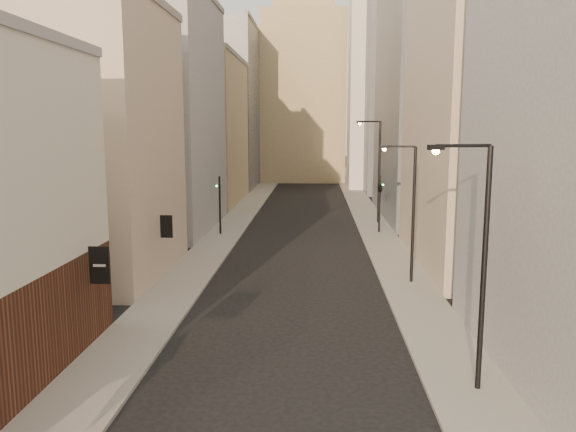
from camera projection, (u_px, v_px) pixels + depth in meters
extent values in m
cube|color=gray|center=(247.00, 208.00, 63.02)|extent=(3.00, 140.00, 0.15)
cube|color=gray|center=(363.00, 209.00, 62.38)|extent=(3.00, 140.00, 0.15)
cube|color=black|center=(99.00, 265.00, 22.06)|extent=(0.80, 0.08, 1.50)
cube|color=black|center=(166.00, 226.00, 31.96)|extent=(0.70, 0.08, 1.30)
cube|color=#B7A490|center=(95.00, 144.00, 33.45)|extent=(8.00, 12.00, 16.00)
cube|color=gray|center=(165.00, 116.00, 48.93)|extent=(8.00, 16.00, 20.00)
cube|color=tan|center=(206.00, 132.00, 66.93)|extent=(8.00, 18.00, 17.00)
cube|color=gray|center=(230.00, 108.00, 86.13)|extent=(8.00, 20.00, 24.00)
cube|color=#B7A490|center=(485.00, 112.00, 35.91)|extent=(8.00, 16.00, 20.00)
cube|color=gray|center=(426.00, 87.00, 55.19)|extent=(8.00, 20.00, 26.00)
cube|color=gray|center=(434.00, 16.00, 80.68)|extent=(20.00, 22.00, 50.00)
cube|color=tan|center=(304.00, 99.00, 97.12)|extent=(14.00, 14.00, 28.00)
cube|color=silver|center=(377.00, 73.00, 82.30)|extent=(8.00, 8.00, 34.00)
cylinder|color=black|center=(484.00, 273.00, 18.55)|extent=(0.19, 0.19, 8.38)
cylinder|color=black|center=(464.00, 146.00, 17.75)|extent=(1.84, 0.52, 0.11)
cube|color=black|center=(436.00, 147.00, 17.60)|extent=(0.54, 0.31, 0.17)
sphere|color=#F6A93D|center=(436.00, 151.00, 17.62)|extent=(0.22, 0.22, 0.22)
cylinder|color=black|center=(413.00, 217.00, 31.93)|extent=(0.18, 0.18, 7.92)
cylinder|color=black|center=(400.00, 146.00, 31.62)|extent=(1.71, 0.62, 0.11)
cube|color=black|center=(384.00, 147.00, 31.92)|extent=(0.52, 0.33, 0.16)
sphere|color=#F6A93D|center=(384.00, 149.00, 31.94)|extent=(0.21, 0.21, 0.21)
cylinder|color=black|center=(379.00, 173.00, 52.44)|extent=(0.21, 0.21, 9.57)
cylinder|color=black|center=(370.00, 121.00, 51.34)|extent=(2.01, 0.95, 0.13)
cube|color=black|center=(360.00, 122.00, 50.99)|extent=(0.63, 0.44, 0.19)
sphere|color=#F6A93D|center=(360.00, 124.00, 51.01)|extent=(0.26, 0.26, 0.26)
cylinder|color=black|center=(220.00, 206.00, 46.93)|extent=(0.16, 0.16, 5.00)
imported|color=black|center=(220.00, 186.00, 46.67)|extent=(0.43, 0.43, 1.20)
sphere|color=#19E533|center=(217.00, 186.00, 46.68)|extent=(0.16, 0.16, 0.16)
cylinder|color=black|center=(380.00, 205.00, 47.80)|extent=(0.16, 0.16, 5.00)
imported|color=black|center=(380.00, 185.00, 47.54)|extent=(0.74, 0.74, 1.32)
sphere|color=#19E533|center=(383.00, 185.00, 47.53)|extent=(0.16, 0.16, 0.16)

